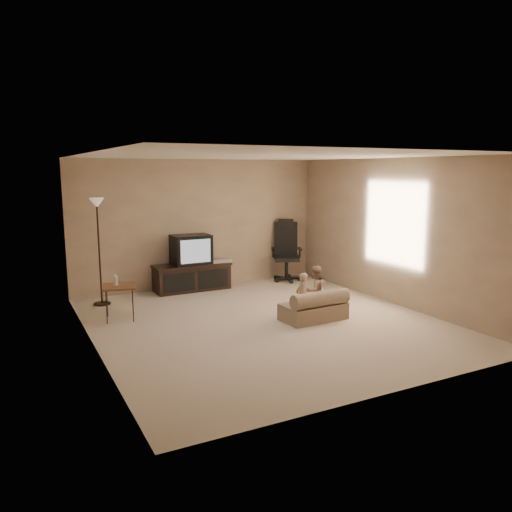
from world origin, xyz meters
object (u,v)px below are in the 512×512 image
at_px(office_chair, 286,259).
at_px(child_sofa, 315,308).
at_px(toddler_right, 315,290).
at_px(floor_lamp, 98,228).
at_px(toddler_left, 302,296).
at_px(side_table, 119,287).
at_px(tv_stand, 192,267).

height_order(office_chair, child_sofa, office_chair).
bearing_deg(toddler_right, floor_lamp, -50.28).
relative_size(child_sofa, toddler_left, 1.37).
xyz_separation_m(office_chair, child_sofa, (-1.06, -2.67, -0.26)).
relative_size(child_sofa, toddler_right, 1.27).
bearing_deg(side_table, toddler_right, -22.20).
distance_m(office_chair, toddler_right, 2.56).
relative_size(tv_stand, child_sofa, 1.49).
relative_size(floor_lamp, toddler_right, 2.31).
bearing_deg(floor_lamp, child_sofa, -41.42).
bearing_deg(side_table, tv_stand, 38.12).
distance_m(tv_stand, side_table, 2.12).
distance_m(child_sofa, toddler_right, 0.38).
height_order(toddler_left, toddler_right, toddler_right).
bearing_deg(floor_lamp, tv_stand, 9.62).
bearing_deg(child_sofa, office_chair, 65.75).
height_order(floor_lamp, child_sofa, floor_lamp).
bearing_deg(toddler_left, office_chair, -134.79).
relative_size(tv_stand, office_chair, 1.18).
height_order(tv_stand, child_sofa, tv_stand).
relative_size(tv_stand, toddler_left, 2.05).
relative_size(side_table, toddler_right, 0.92).
height_order(office_chair, toddler_right, office_chair).
bearing_deg(office_chair, tv_stand, -155.81).
distance_m(tv_stand, toddler_left, 2.74).
relative_size(office_chair, child_sofa, 1.26).
bearing_deg(office_chair, floor_lamp, -150.48).
relative_size(floor_lamp, child_sofa, 1.81).
distance_m(office_chair, toddler_left, 2.81).
relative_size(floor_lamp, toddler_left, 2.49).
bearing_deg(tv_stand, toddler_right, -65.03).
xyz_separation_m(toddler_left, toddler_right, (0.32, 0.13, 0.03)).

